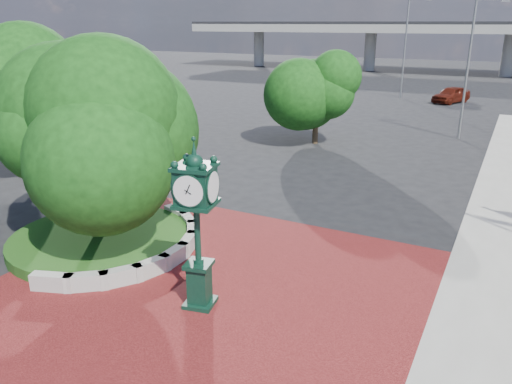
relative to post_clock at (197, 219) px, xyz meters
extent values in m
plane|color=black|center=(-0.31, 1.69, -2.57)|extent=(200.00, 200.00, 0.00)
cube|color=maroon|center=(-0.31, 0.69, -2.55)|extent=(12.00, 12.00, 0.04)
cube|color=#9E9B93|center=(-4.22, -1.32, -2.30)|extent=(1.29, 0.76, 0.54)
cube|color=#9E9B93|center=(-3.37, -0.85, -2.30)|extent=(1.20, 1.04, 0.54)
cube|color=#9E9B93|center=(-2.69, -0.14, -2.30)|extent=(1.00, 1.22, 0.54)
cube|color=#9E9B93|center=(-2.26, 0.73, -2.30)|extent=(0.71, 1.30, 0.54)
cube|color=#9E9B93|center=(-2.11, 1.69, -2.30)|extent=(0.35, 1.25, 0.54)
cube|color=#9E9B93|center=(-2.26, 2.65, -2.30)|extent=(0.71, 1.30, 0.54)
cube|color=#9E9B93|center=(-2.69, 3.53, -2.30)|extent=(1.00, 1.22, 0.54)
cube|color=#9E9B93|center=(-3.37, 4.23, -2.30)|extent=(1.20, 1.04, 0.54)
cube|color=#9E9B93|center=(-4.22, 4.70, -2.30)|extent=(1.29, 0.76, 0.54)
cylinder|color=#144614|center=(-5.31, 1.69, -2.37)|extent=(6.10, 6.10, 0.40)
cube|color=#9E9B93|center=(-0.31, 71.69, 3.93)|extent=(90.00, 12.00, 1.20)
cube|color=black|center=(-0.31, 71.69, 4.73)|extent=(90.00, 12.00, 0.40)
cylinder|color=#9E9B93|center=(-35.31, 71.69, 0.43)|extent=(1.80, 1.80, 6.00)
cylinder|color=#9E9B93|center=(-15.31, 71.69, 0.43)|extent=(1.80, 1.80, 6.00)
cylinder|color=#9E9B93|center=(4.69, 71.69, 0.43)|extent=(1.80, 1.80, 6.00)
cylinder|color=#38281C|center=(-5.31, 1.69, -1.48)|extent=(0.36, 0.36, 2.17)
sphere|color=#133C10|center=(-5.31, 1.69, 1.16)|extent=(5.20, 5.20, 5.20)
cylinder|color=#38281C|center=(-13.31, 6.69, -1.34)|extent=(0.36, 0.36, 2.45)
sphere|color=#133C10|center=(-13.31, 6.69, 1.56)|extent=(5.60, 5.60, 5.60)
cylinder|color=#38281C|center=(-4.31, 19.69, -1.60)|extent=(0.36, 0.36, 1.92)
sphere|color=#133C10|center=(-4.31, 19.69, 0.68)|extent=(4.40, 4.40, 4.40)
cube|color=black|center=(0.00, 0.00, -2.49)|extent=(0.94, 0.94, 0.16)
cube|color=black|center=(0.00, 0.00, -1.88)|extent=(0.64, 0.64, 1.08)
cube|color=black|center=(0.00, 0.00, -1.31)|extent=(0.82, 0.82, 0.12)
cylinder|color=black|center=(0.00, 0.00, -0.41)|extent=(0.17, 0.17, 1.67)
cube|color=black|center=(0.00, 0.00, 0.92)|extent=(1.05, 1.05, 0.88)
cylinder|color=white|center=(0.10, -0.45, 0.92)|extent=(0.78, 0.22, 0.79)
cylinder|color=white|center=(-0.10, 0.45, 0.92)|extent=(0.78, 0.22, 0.79)
cylinder|color=white|center=(-0.45, -0.10, 0.92)|extent=(0.22, 0.78, 0.79)
cylinder|color=white|center=(0.45, 0.10, 0.92)|extent=(0.22, 0.78, 0.79)
sphere|color=black|center=(0.00, 0.00, 1.53)|extent=(0.43, 0.43, 0.43)
cone|color=black|center=(0.00, 0.00, 1.86)|extent=(0.18, 0.18, 0.49)
imported|color=#50150B|center=(1.07, 41.79, -1.79)|extent=(3.50, 4.93, 1.56)
cylinder|color=slate|center=(3.72, 25.42, 1.80)|extent=(0.16, 0.16, 8.73)
cube|color=slate|center=(5.33, 25.76, 6.07)|extent=(0.53, 0.34, 0.15)
cylinder|color=slate|center=(-3.98, 43.00, 2.19)|extent=(0.17, 0.17, 9.52)
cube|color=slate|center=(-2.18, 43.14, 6.85)|extent=(0.55, 0.30, 0.16)
camera|label=1|loc=(6.93, -9.91, 4.84)|focal=35.00mm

